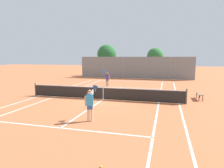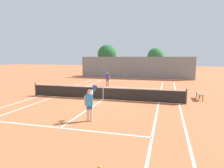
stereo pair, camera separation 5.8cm
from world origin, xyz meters
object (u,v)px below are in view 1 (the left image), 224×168
tennis_net (103,93)px  loose_tennis_ball_0 (64,91)px  courtside_bench (200,94)px  loose_tennis_ball_1 (101,167)px  player_near_side (90,103)px  player_far_left (107,78)px  tree_behind_right (154,57)px  tree_behind_left (107,55)px

tennis_net → loose_tennis_ball_0: bearing=150.8°
loose_tennis_ball_0 → courtside_bench: courtside_bench is taller
loose_tennis_ball_0 → loose_tennis_ball_1: same height
player_near_side → player_far_left: 11.99m
loose_tennis_ball_1 → tree_behind_right: 28.62m
player_near_side → courtside_bench: bearing=49.1°
tennis_net → loose_tennis_ball_0: (-4.81, 2.68, -0.48)m
loose_tennis_ball_1 → courtside_bench: bearing=68.8°
tennis_net → player_far_left: bearing=104.0°
loose_tennis_ball_1 → tree_behind_right: bearing=90.4°
player_near_side → tree_behind_left: 25.19m
player_near_side → tree_behind_left: tree_behind_left is taller
tree_behind_right → loose_tennis_ball_0: bearing=-113.9°
courtside_bench → tree_behind_left: size_ratio=0.28×
player_far_left → tennis_net: bearing=-76.0°
tree_behind_right → courtside_bench: bearing=-75.7°
courtside_bench → tree_behind_right: tree_behind_right is taller
player_near_side → player_far_left: same height
player_far_left → courtside_bench: (8.73, -4.64, -0.52)m
tennis_net → loose_tennis_ball_0: tennis_net is taller
player_near_side → tree_behind_right: tree_behind_right is taller
tennis_net → tree_behind_left: tree_behind_left is taller
tennis_net → tree_behind_right: size_ratio=2.56×
loose_tennis_ball_0 → tree_behind_left: size_ratio=0.01×
tennis_net → player_far_left: size_ratio=6.76×
loose_tennis_ball_0 → loose_tennis_ball_1: size_ratio=1.00×
loose_tennis_ball_1 → tree_behind_right: size_ratio=0.01×
player_far_left → tree_behind_right: 13.70m
player_far_left → loose_tennis_ball_1: (4.47, -15.63, -0.89)m
player_far_left → loose_tennis_ball_0: size_ratio=26.88×
courtside_bench → tree_behind_right: 18.23m
loose_tennis_ball_0 → courtside_bench: (11.88, -0.72, 0.38)m
courtside_bench → tree_behind_right: (-4.46, 17.44, 2.86)m
loose_tennis_ball_0 → loose_tennis_ball_1: 13.98m
loose_tennis_ball_1 → courtside_bench: courtside_bench is taller
tree_behind_left → loose_tennis_ball_1: bearing=-73.8°
loose_tennis_ball_1 → loose_tennis_ball_0: bearing=123.1°
tree_behind_right → player_far_left: bearing=-108.4°
loose_tennis_ball_1 → tree_behind_left: (-8.16, 28.18, 3.51)m
player_near_side → tree_behind_right: 24.68m
loose_tennis_ball_1 → tree_behind_left: size_ratio=0.01×
player_near_side → loose_tennis_ball_1: (1.88, -3.92, -0.89)m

